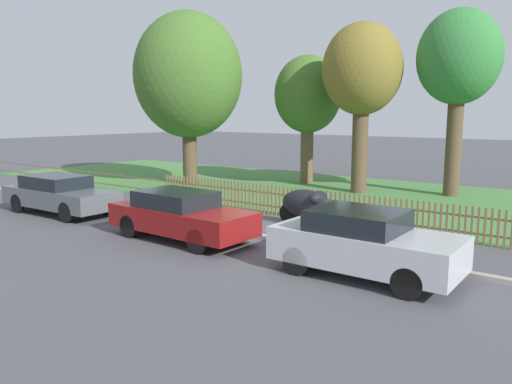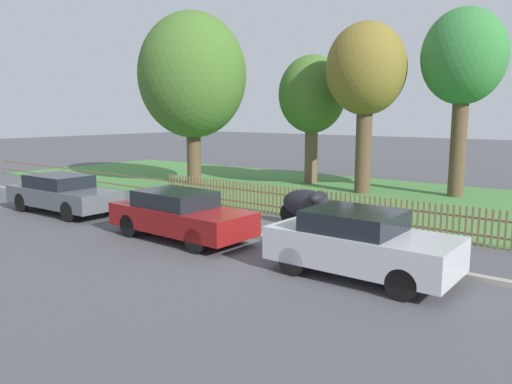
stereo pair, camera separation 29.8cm
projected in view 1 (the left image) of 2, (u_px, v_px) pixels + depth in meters
The scene contains 12 objects.
ground_plane at pixel (246, 237), 13.87m from camera, with size 120.00×120.00×0.00m, color #4C4C51.
kerb_stone at pixel (248, 234), 13.94m from camera, with size 40.68×0.20×0.12m, color #9E998E.
grass_strip at pixel (371, 197), 20.56m from camera, with size 40.68×10.93×0.01m, color #477F3D.
park_fence at pixel (302, 204), 16.17m from camera, with size 40.68×0.05×1.01m.
parked_car_silver_hatchback at pixel (60, 194), 17.03m from camera, with size 4.52×1.80×1.31m.
parked_car_black_saloon at pixel (180, 215), 13.53m from camera, with size 4.29×1.74×1.32m.
parked_car_navy_estate at pixel (364, 242), 10.48m from camera, with size 3.88×1.81×1.40m.
covered_motorcycle at pixel (308, 204), 15.06m from camera, with size 1.95×0.77×1.13m.
tree_nearest_kerb at pixel (188, 76), 23.36m from camera, with size 5.08×5.08×8.09m.
tree_behind_motorcycle at pixel (308, 96), 24.03m from camera, with size 3.23×3.23×6.17m.
tree_mid_park at pixel (362, 72), 20.90m from camera, with size 3.34×3.34×7.17m.
tree_far_left at pixel (459, 60), 19.99m from camera, with size 3.31×3.31×7.55m.
Camera 1 is at (8.30, -10.66, 3.41)m, focal length 35.00 mm.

